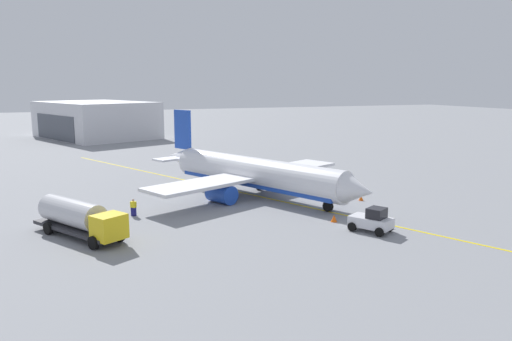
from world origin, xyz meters
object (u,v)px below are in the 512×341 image
airplane (253,174)px  fuel_tanker (79,218)px  pushback_tug (372,220)px  refueling_worker (133,208)px  safety_cone_wingtip (334,218)px  safety_cone_nose (361,198)px

airplane → fuel_tanker: bearing=-64.0°
fuel_tanker → pushback_tug: fuel_tanker is taller
refueling_worker → safety_cone_wingtip: bearing=61.7°
fuel_tanker → safety_cone_nose: size_ratio=17.01×
refueling_worker → safety_cone_nose: 24.80m
pushback_tug → safety_cone_wingtip: (-3.95, -1.50, -0.67)m
refueling_worker → airplane: bearing=106.2°
airplane → fuel_tanker: size_ratio=3.02×
safety_cone_nose → safety_cone_wingtip: safety_cone_wingtip is taller
safety_cone_nose → refueling_worker: bearing=-96.8°
fuel_tanker → refueling_worker: (-5.36, 5.24, -0.90)m
safety_cone_nose → safety_cone_wingtip: 9.73m
fuel_tanker → safety_cone_wingtip: fuel_tanker is taller
airplane → fuel_tanker: 21.83m
pushback_tug → safety_cone_wingtip: 4.28m
airplane → pushback_tug: (17.47, 4.43, -1.56)m
fuel_tanker → refueling_worker: 7.55m
fuel_tanker → pushback_tug: 25.32m
safety_cone_nose → fuel_tanker: bearing=-85.3°
refueling_worker → safety_cone_wingtip: refueling_worker is taller
refueling_worker → safety_cone_nose: size_ratio=2.85×
airplane → safety_cone_nose: airplane is taller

